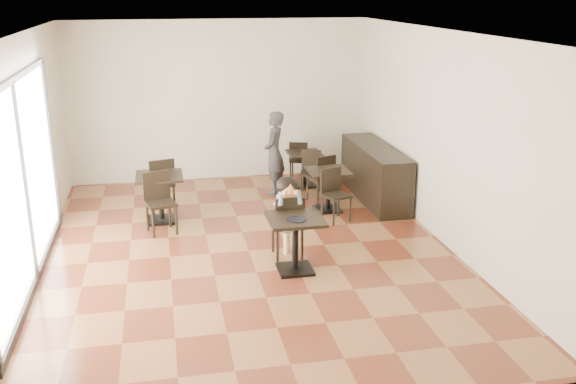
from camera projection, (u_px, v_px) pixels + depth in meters
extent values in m
cube|color=brown|center=(249.00, 251.00, 9.65)|extent=(6.00, 8.00, 0.01)
cube|color=white|center=(244.00, 32.00, 8.67)|extent=(6.00, 8.00, 0.01)
cube|color=silver|center=(219.00, 101.00, 12.90)|extent=(6.00, 0.01, 3.20)
cube|color=silver|center=(312.00, 257.00, 5.43)|extent=(6.00, 0.01, 3.20)
cube|color=silver|center=(25.00, 158.00, 8.60)|extent=(0.01, 8.00, 3.20)
cube|color=silver|center=(443.00, 138.00, 9.73)|extent=(0.01, 8.00, 3.20)
cube|color=white|center=(22.00, 183.00, 8.20)|extent=(0.04, 4.50, 2.60)
cylinder|color=black|center=(297.00, 219.00, 8.63)|extent=(0.27, 0.27, 0.02)
imported|color=#37363B|center=(274.00, 153.00, 12.16)|extent=(0.55, 0.67, 1.58)
cube|color=black|center=(375.00, 173.00, 11.86)|extent=(0.60, 2.40, 1.00)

